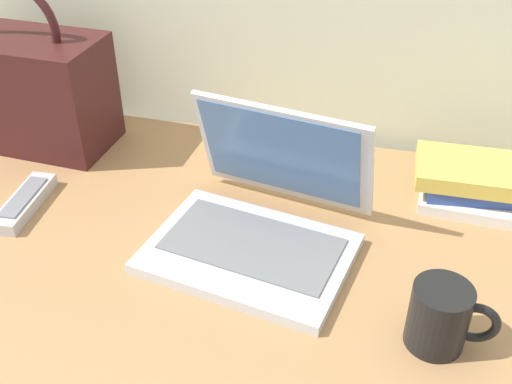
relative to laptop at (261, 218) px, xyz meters
name	(u,v)px	position (x,y,z in m)	size (l,w,h in m)	color
desk	(261,262)	(0.01, -0.04, -0.06)	(1.60, 0.76, 0.03)	#A87A4C
laptop	(261,218)	(0.00, 0.00, 0.00)	(0.35, 0.33, 0.21)	silver
coffee_mug	(441,316)	(0.28, -0.15, 0.00)	(0.12, 0.08, 0.09)	black
remote_control_far	(25,202)	(-0.42, -0.02, -0.03)	(0.06, 0.16, 0.02)	#B7B7B7
handbag	(31,88)	(-0.52, 0.20, 0.07)	(0.31, 0.17, 0.33)	#3F1919
book_stack	(472,182)	(0.33, 0.20, -0.01)	(0.20, 0.16, 0.07)	silver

